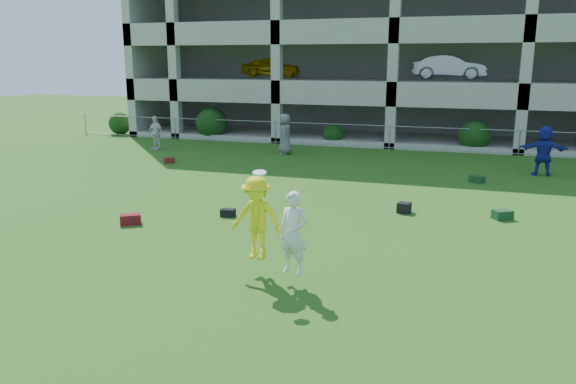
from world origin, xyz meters
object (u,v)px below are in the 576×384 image
(parking_garage, at_px, (414,32))
(bystander_d, at_px, (544,151))
(bystander_b, at_px, (156,133))
(bystander_c, at_px, (285,134))
(crate_d, at_px, (404,208))
(frisbee_contest, at_px, (265,222))

(parking_garage, bearing_deg, bystander_d, -63.86)
(bystander_b, xyz_separation_m, bystander_d, (17.49, -0.90, 0.13))
(bystander_c, distance_m, crate_d, 11.05)
(bystander_c, xyz_separation_m, crate_d, (6.63, -8.80, -0.80))
(bystander_c, bearing_deg, parking_garage, 144.25)
(bystander_b, xyz_separation_m, bystander_c, (6.48, 0.75, 0.12))
(bystander_b, distance_m, bystander_c, 6.53)
(crate_d, height_order, frisbee_contest, frisbee_contest)
(bystander_b, bearing_deg, parking_garage, 63.40)
(bystander_c, height_order, bystander_d, bystander_d)
(crate_d, distance_m, parking_garage, 21.44)
(bystander_b, height_order, bystander_c, bystander_c)
(bystander_b, relative_size, bystander_c, 0.87)
(bystander_c, distance_m, frisbee_contest, 15.40)
(crate_d, xyz_separation_m, parking_garage, (-2.18, 20.51, 5.86))
(bystander_b, height_order, crate_d, bystander_b)
(crate_d, xyz_separation_m, frisbee_contest, (-2.10, -5.91, 1.03))
(bystander_c, relative_size, parking_garage, 0.06)
(bystander_b, relative_size, crate_d, 4.75)
(bystander_c, height_order, crate_d, bystander_c)
(bystander_d, distance_m, crate_d, 8.43)
(parking_garage, bearing_deg, bystander_c, -110.82)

